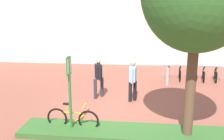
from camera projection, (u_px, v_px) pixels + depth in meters
The scene contains 8 objects.
ground_plane at pixel (114, 108), 8.96m from camera, with size 60.00×60.00×0.00m, color brown.
planter_strip at pixel (137, 133), 6.91m from camera, with size 7.00×1.10×0.16m, color #336028.
parking_sign_post at pixel (70, 84), 6.79m from camera, with size 0.08×0.36×2.35m.
bike_at_sign at pixel (73, 119), 7.24m from camera, with size 1.68×0.42×0.86m.
bike_rack_cluster at pixel (192, 74), 12.86m from camera, with size 3.21×1.62×0.83m.
bollard_steel at pixel (167, 77), 11.85m from camera, with size 0.16×0.16×0.90m, color #ADADB2.
person_suited_dark at pixel (99, 75), 9.95m from camera, with size 0.38×0.57×1.72m.
person_casual_tan at pixel (133, 78), 9.53m from camera, with size 0.33×0.60×1.72m.
Camera 1 is at (0.81, -8.36, 3.46)m, focal length 37.52 mm.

